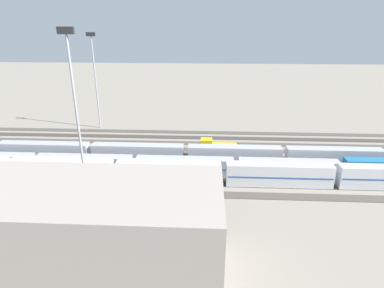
# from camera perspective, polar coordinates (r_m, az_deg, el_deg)

# --- Properties ---
(ground_plane) EXTENTS (400.00, 400.00, 0.00)m
(ground_plane) POSITION_cam_1_polar(r_m,az_deg,el_deg) (87.40, -5.05, -2.14)
(ground_plane) COLOR gray
(track_bed_0) EXTENTS (140.00, 2.80, 0.12)m
(track_bed_0) POSITION_cam_1_polar(r_m,az_deg,el_deg) (105.91, -3.59, 2.13)
(track_bed_0) COLOR #4C443D
(track_bed_0) RESTS_ON ground_plane
(track_bed_1) EXTENTS (140.00, 2.80, 0.12)m
(track_bed_1) POSITION_cam_1_polar(r_m,az_deg,el_deg) (101.23, -3.90, 1.22)
(track_bed_1) COLOR #3D3833
(track_bed_1) RESTS_ON ground_plane
(track_bed_2) EXTENTS (140.00, 2.80, 0.12)m
(track_bed_2) POSITION_cam_1_polar(r_m,az_deg,el_deg) (96.57, -4.25, 0.22)
(track_bed_2) COLOR #4C443D
(track_bed_2) RESTS_ON ground_plane
(track_bed_3) EXTENTS (140.00, 2.80, 0.12)m
(track_bed_3) POSITION_cam_1_polar(r_m,az_deg,el_deg) (91.95, -4.63, -0.88)
(track_bed_3) COLOR #4C443D
(track_bed_3) RESTS_ON ground_plane
(track_bed_4) EXTENTS (140.00, 2.80, 0.12)m
(track_bed_4) POSITION_cam_1_polar(r_m,az_deg,el_deg) (87.38, -5.05, -2.10)
(track_bed_4) COLOR #3D3833
(track_bed_4) RESTS_ON ground_plane
(track_bed_5) EXTENTS (140.00, 2.80, 0.12)m
(track_bed_5) POSITION_cam_1_polar(r_m,az_deg,el_deg) (82.85, -5.52, -3.45)
(track_bed_5) COLOR #4C443D
(track_bed_5) RESTS_ON ground_plane
(track_bed_6) EXTENTS (140.00, 2.80, 0.12)m
(track_bed_6) POSITION_cam_1_polar(r_m,az_deg,el_deg) (78.38, -6.04, -4.96)
(track_bed_6) COLOR #3D3833
(track_bed_6) RESTS_ON ground_plane
(track_bed_7) EXTENTS (140.00, 2.80, 0.12)m
(track_bed_7) POSITION_cam_1_polar(r_m,az_deg,el_deg) (73.98, -6.63, -6.64)
(track_bed_7) COLOR #3D3833
(track_bed_7) RESTS_ON ground_plane
(track_bed_8) EXTENTS (140.00, 2.80, 0.12)m
(track_bed_8) POSITION_cam_1_polar(r_m,az_deg,el_deg) (69.66, -7.30, -8.54)
(track_bed_8) COLOR #4C443D
(track_bed_8) RESTS_ON ground_plane
(train_on_track_7) EXTENTS (119.80, 3.06, 5.00)m
(train_on_track_7) POSITION_cam_1_polar(r_m,az_deg,el_deg) (72.37, -4.09, -4.95)
(train_on_track_7) COLOR silver
(train_on_track_7) RESTS_ON ground_plane
(train_on_track_6) EXTENTS (114.80, 3.06, 4.40)m
(train_on_track_6) POSITION_cam_1_polar(r_m,az_deg,el_deg) (76.98, -2.90, -3.72)
(train_on_track_6) COLOR #1E6B9E
(train_on_track_6) RESTS_ON ground_plane
(train_on_track_5) EXTENTS (95.60, 3.00, 5.00)m
(train_on_track_5) POSITION_cam_1_polar(r_m,az_deg,el_deg) (81.14, -1.10, -1.92)
(train_on_track_5) COLOR #A8AAB2
(train_on_track_5) RESTS_ON ground_plane
(train_on_track_4) EXTENTS (10.00, 3.00, 5.00)m
(train_on_track_4) POSITION_cam_1_polar(r_m,az_deg,el_deg) (85.78, 4.36, -1.01)
(train_on_track_4) COLOR gold
(train_on_track_4) RESTS_ON ground_plane
(light_mast_0) EXTENTS (2.80, 0.70, 30.73)m
(light_mast_0) POSITION_cam_1_polar(r_m,az_deg,el_deg) (110.46, -16.78, 12.34)
(light_mast_0) COLOR #9EA0A5
(light_mast_0) RESTS_ON ground_plane
(light_mast_1) EXTENTS (2.80, 0.70, 33.18)m
(light_mast_1) POSITION_cam_1_polar(r_m,az_deg,el_deg) (62.04, -19.90, 7.05)
(light_mast_1) COLOR #9EA0A5
(light_mast_1) RESTS_ON ground_plane
(maintenance_shed) EXTENTS (39.10, 15.68, 13.80)m
(maintenance_shed) POSITION_cam_1_polar(r_m,az_deg,el_deg) (48.65, -19.20, -14.47)
(maintenance_shed) COLOR #9E9389
(maintenance_shed) RESTS_ON ground_plane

